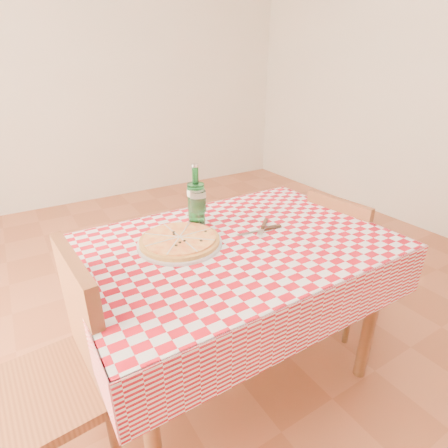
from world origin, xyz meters
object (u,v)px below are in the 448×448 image
Objects in this scene: dining_table at (235,261)px; pizza_plate at (180,240)px; wine_glass at (198,210)px; water_bottle at (196,195)px; chair_far at (60,366)px; chair_near at (341,254)px.

pizza_plate is (-0.21, 0.09, 0.12)m from dining_table.
water_bottle is at bearing 74.12° from wine_glass.
water_bottle reaches higher than dining_table.
chair_far is 0.79m from wine_glass.
pizza_plate is 1.95× the size of wine_glass.
pizza_plate reaches higher than dining_table.
dining_table is 0.76m from chair_far.
chair_far is at bearing -156.18° from water_bottle.
chair_far is 3.15× the size of water_bottle.
chair_far is (-1.47, -0.09, 0.05)m from chair_near.
dining_table is 1.32× the size of chair_far.
chair_near is 0.91× the size of chair_far.
wine_glass reaches higher than chair_far.
dining_table is 6.69× the size of wine_glass.
chair_far is at bearing -158.93° from wine_glass.
wine_glass is (0.67, 0.26, 0.33)m from chair_far.
wine_glass is at bearing -162.97° from chair_far.
dining_table is at bearing -23.42° from pizza_plate.
chair_near is at bearing 179.33° from chair_far.
pizza_plate is at bearing -167.20° from chair_far.
chair_near reaches higher than pizza_plate.
chair_far is (-0.74, -0.07, -0.14)m from dining_table.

